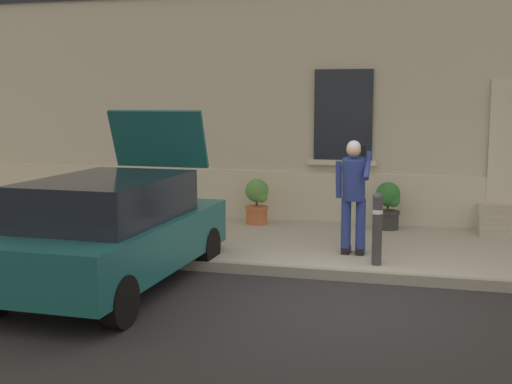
{
  "coord_description": "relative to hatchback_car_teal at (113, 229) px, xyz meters",
  "views": [
    {
      "loc": [
        1.26,
        -8.1,
        2.5
      ],
      "look_at": [
        -1.35,
        1.6,
        1.1
      ],
      "focal_mm": 46.99,
      "sensor_mm": 36.0,
      "label": 1
    }
  ],
  "objects": [
    {
      "name": "planter_terracotta",
      "position": [
        0.83,
        4.21,
        -0.19
      ],
      "size": [
        0.44,
        0.44,
        0.86
      ],
      "color": "#B25B38",
      "rests_on": "sidewalk"
    },
    {
      "name": "person_on_phone",
      "position": [
        2.89,
        2.12,
        0.35
      ],
      "size": [
        0.51,
        0.5,
        1.74
      ],
      "rotation": [
        0.0,
        0.0,
        0.13
      ],
      "color": "navy",
      "rests_on": "sidewalk"
    },
    {
      "name": "curb_edge",
      "position": [
        2.79,
        1.19,
        -0.72
      ],
      "size": [
        24.0,
        0.12,
        0.15
      ],
      "primitive_type": "cube",
      "color": "gray",
      "rests_on": "ground"
    },
    {
      "name": "bollard_far_left",
      "position": [
        0.09,
        1.6,
        -0.09
      ],
      "size": [
        0.15,
        0.15,
        1.04
      ],
      "color": "#333338",
      "rests_on": "sidewalk"
    },
    {
      "name": "planter_charcoal",
      "position": [
        3.26,
        4.33,
        -0.19
      ],
      "size": [
        0.44,
        0.44,
        0.86
      ],
      "color": "#2D2D30",
      "rests_on": "sidewalk"
    },
    {
      "name": "sidewalk",
      "position": [
        2.79,
        3.05,
        -0.72
      ],
      "size": [
        24.0,
        3.6,
        0.15
      ],
      "primitive_type": "cube",
      "color": "#99968E",
      "rests_on": "ground"
    },
    {
      "name": "planter_cream",
      "position": [
        -1.6,
        4.37,
        -0.19
      ],
      "size": [
        0.44,
        0.44,
        0.86
      ],
      "color": "beige",
      "rests_on": "sidewalk"
    },
    {
      "name": "ground_plane",
      "position": [
        2.79,
        0.25,
        -0.8
      ],
      "size": [
        80.0,
        80.0,
        0.0
      ],
      "primitive_type": "plane",
      "color": "#232326"
    },
    {
      "name": "building_facade",
      "position": [
        2.8,
        5.54,
        2.93
      ],
      "size": [
        24.0,
        1.52,
        7.5
      ],
      "color": "#B2AD9E",
      "rests_on": "ground"
    },
    {
      "name": "bollard_near_person",
      "position": [
        3.29,
        1.6,
        -0.09
      ],
      "size": [
        0.15,
        0.15,
        1.04
      ],
      "color": "#333338",
      "rests_on": "sidewalk"
    },
    {
      "name": "hatchback_car_teal",
      "position": [
        0.0,
        0.0,
        0.0
      ],
      "size": [
        1.85,
        4.09,
        2.34
      ],
      "color": "#165156",
      "rests_on": "ground"
    }
  ]
}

